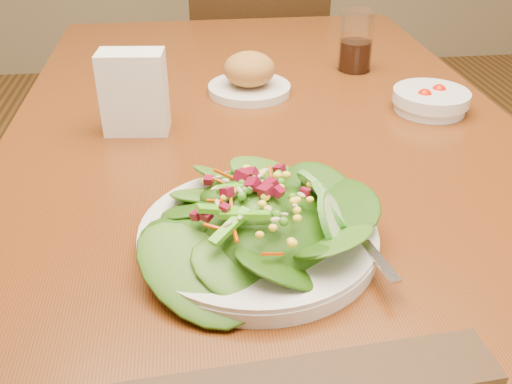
% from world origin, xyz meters
% --- Properties ---
extents(dining_table, '(0.90, 1.40, 0.75)m').
position_xyz_m(dining_table, '(0.00, 0.00, 0.65)').
color(dining_table, '#672F11').
rests_on(dining_table, ground_plane).
extents(chair_far, '(0.49, 0.49, 1.02)m').
position_xyz_m(chair_far, '(0.11, 1.04, 0.54)').
color(chair_far, '#341E0D').
rests_on(chair_far, ground_plane).
extents(salad_plate, '(0.30, 0.29, 0.09)m').
position_xyz_m(salad_plate, '(-0.05, -0.37, 0.78)').
color(salad_plate, silver).
rests_on(salad_plate, dining_table).
extents(bread_plate, '(0.16, 0.16, 0.08)m').
position_xyz_m(bread_plate, '(-0.01, 0.13, 0.78)').
color(bread_plate, silver).
rests_on(bread_plate, dining_table).
extents(tomato_bowl, '(0.14, 0.14, 0.05)m').
position_xyz_m(tomato_bowl, '(0.31, 0.00, 0.77)').
color(tomato_bowl, silver).
rests_on(tomato_bowl, dining_table).
extents(drinking_glass, '(0.07, 0.07, 0.13)m').
position_xyz_m(drinking_glass, '(0.23, 0.24, 0.80)').
color(drinking_glass, silver).
rests_on(drinking_glass, dining_table).
extents(napkin_holder, '(0.11, 0.07, 0.14)m').
position_xyz_m(napkin_holder, '(-0.22, -0.02, 0.82)').
color(napkin_holder, white).
rests_on(napkin_holder, dining_table).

